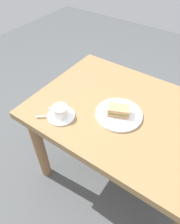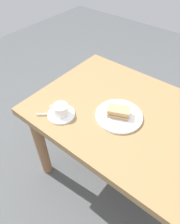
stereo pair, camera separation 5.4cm
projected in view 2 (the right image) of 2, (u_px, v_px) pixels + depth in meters
The scene contains 7 objects.
ground_plane at pixel (117, 174), 1.70m from camera, with size 6.00×6.00×0.00m, color #515455.
dining_table at pixel (127, 127), 1.27m from camera, with size 1.14×0.82×0.74m.
sandwich_plate at pixel (119, 116), 1.15m from camera, with size 0.27×0.27×0.01m, color white.
sandwich_front at pixel (119, 112), 1.13m from camera, with size 0.14×0.11×0.05m.
coffee_saucer at pixel (61, 114), 1.17m from camera, with size 0.16×0.16×0.01m, color white.
coffee_cup at pixel (60, 109), 1.14m from camera, with size 0.11×0.08×0.06m.
spoon at pixel (48, 114), 1.16m from camera, with size 0.08×0.07×0.01m.
Camera 2 is at (-0.34, 0.79, 1.58)m, focal length 32.43 mm.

